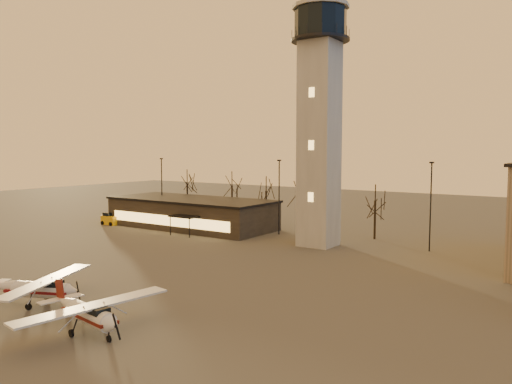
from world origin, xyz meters
TOP-DOWN VIEW (x-y plane):
  - ground at (0.00, 0.00)m, footprint 220.00×220.00m
  - control_tower at (0.00, 30.00)m, footprint 6.80×6.80m
  - terminal at (-21.99, 31.98)m, footprint 25.40×12.20m
  - light_poles at (0.50, 31.00)m, footprint 58.50×12.25m
  - tree_row at (-13.70, 39.16)m, footprint 37.20×9.20m
  - cessna_front at (1.56, -3.80)m, footprint 8.13×10.24m
  - cessna_rear at (-6.16, -2.18)m, footprint 8.19×9.85m
  - service_cart at (-34.06, 27.00)m, footprint 2.95×1.92m

SIDE VIEW (x-z plane):
  - ground at x=0.00m, z-range 0.00..0.00m
  - service_cart at x=-34.06m, z-range -0.22..1.63m
  - cessna_front at x=1.56m, z-range -0.44..2.37m
  - cessna_rear at x=-6.16m, z-range -0.44..2.37m
  - terminal at x=-21.99m, z-range 0.01..4.31m
  - light_poles at x=0.50m, z-range 0.34..10.48m
  - tree_row at x=-13.70m, z-range 1.54..10.34m
  - control_tower at x=0.00m, z-range 0.03..32.63m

